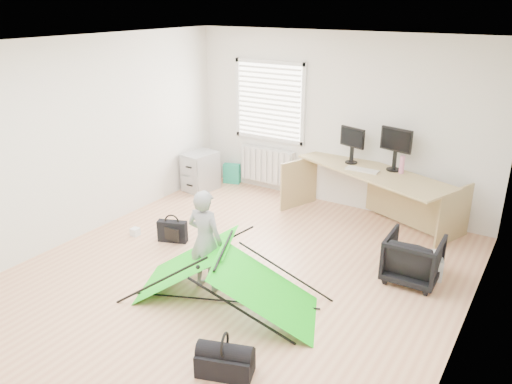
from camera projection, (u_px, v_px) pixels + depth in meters
The scene contains 18 objects.
ground at pixel (238, 275), 6.04m from camera, with size 5.50×5.50×0.00m, color tan.
back_wall at pixel (337, 122), 7.72m from camera, with size 5.00×0.02×2.70m, color silver.
window at pixel (269, 101), 8.21m from camera, with size 1.20×0.06×1.20m, color silver.
radiator at pixel (268, 165), 8.58m from camera, with size 1.00×0.12×0.60m, color silver.
desk at pixel (370, 197), 7.33m from camera, with size 2.40×0.76×0.82m, color tan.
filing_cabinet at pixel (200, 171), 8.64m from camera, with size 0.43×0.57×0.66m, color #9C9EA1.
monitor_left at pixel (352, 150), 7.43m from camera, with size 0.42×0.09×0.40m, color black.
monitor_right at pixel (395, 155), 7.10m from camera, with size 0.48×0.10×0.46m, color black.
keyboard at pixel (362, 170), 7.17m from camera, with size 0.47×0.16×0.02m, color beige.
thermos at pixel (402, 165), 7.02m from camera, with size 0.07×0.07×0.25m, color #C66F8D.
office_chair at pixel (413, 258), 5.84m from camera, with size 0.61×0.63×0.57m, color black.
person at pixel (205, 240), 5.58m from camera, with size 0.44×0.29×1.20m, color gray.
kite at pixel (224, 276), 5.39m from camera, with size 2.09×0.91×0.65m, color #14D515, non-canonical shape.
storage_crate at pixel (421, 264), 6.02m from camera, with size 0.48×0.33×0.27m, color silver.
tote_bag at pixel (232, 174), 9.01m from camera, with size 0.30×0.13×0.35m, color #22A77F.
laptop_bag at pixel (172, 231), 6.83m from camera, with size 0.40×0.12×0.30m, color black.
white_box at pixel (135, 232), 7.03m from camera, with size 0.11×0.11×0.11m, color silver.
duffel_bag at pixel (225, 363), 4.42m from camera, with size 0.50×0.25×0.22m, color black.
Camera 1 is at (2.99, -4.34, 3.12)m, focal length 35.00 mm.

